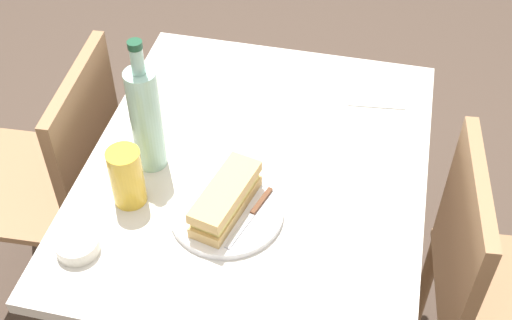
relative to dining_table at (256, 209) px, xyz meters
The scene contains 10 objects.
dining_table is the anchor object (origin of this frame).
chair_far 0.59m from the dining_table, 89.12° to the left, with size 0.44×0.44×0.84m.
chair_near 0.59m from the dining_table, 100.39° to the right, with size 0.42×0.42×0.84m.
plate_near 0.21m from the dining_table, 10.83° to the right, with size 0.24×0.24×0.01m, color white.
baguette_sandwich_near 0.25m from the dining_table, 10.83° to the right, with size 0.21×0.11×0.07m.
knife_near 0.22m from the dining_table, ahead, with size 0.18×0.06×0.01m.
water_bottle 0.36m from the dining_table, 80.56° to the right, with size 0.07×0.07×0.33m.
beer_glass 0.35m from the dining_table, 57.01° to the right, with size 0.07×0.07×0.14m, color gold.
olive_bowl 0.45m from the dining_table, 43.59° to the right, with size 0.09×0.09×0.03m, color silver.
paper_napkin 0.43m from the dining_table, 144.62° to the left, with size 0.14×0.14×0.00m, color white.
Camera 1 is at (1.04, 0.24, 1.83)m, focal length 47.62 mm.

